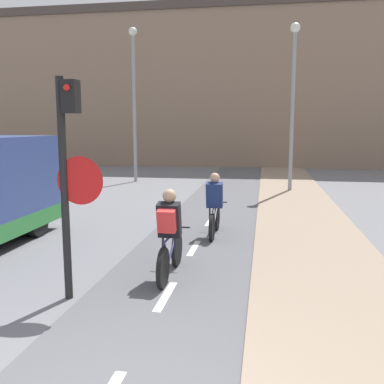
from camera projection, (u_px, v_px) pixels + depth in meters
name	position (u px, v px, depth m)	size (l,w,h in m)	color
building_row_background	(245.00, 88.00, 27.35)	(60.00, 5.20, 9.74)	#89705B
traffic_light_pole	(69.00, 165.00, 5.85)	(0.67, 0.25, 3.11)	black
street_lamp_far	(134.00, 89.00, 18.57)	(0.36, 0.36, 6.63)	gray
street_lamp_sidewalk	(293.00, 89.00, 15.71)	(0.36, 0.36, 6.14)	gray
cyclist_near	(170.00, 236.00, 6.88)	(0.46, 1.67, 1.46)	black
cyclist_far	(215.00, 207.00, 9.55)	(0.46, 1.62, 1.43)	black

